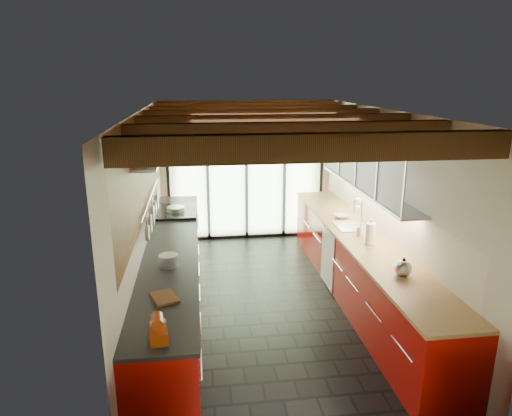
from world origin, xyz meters
name	(u,v)px	position (x,y,z in m)	size (l,w,h in m)	color
ground	(268,302)	(0.00, 0.00, 0.00)	(5.50, 5.50, 0.00)	black
room_shell	(269,186)	(0.00, 0.00, 1.65)	(5.50, 5.50, 5.50)	silver
ceiling_beams	(265,120)	(0.00, 0.38, 2.46)	(3.14, 5.06, 4.90)	#593316
glass_door	(246,153)	(0.00, 2.69, 1.66)	(2.95, 0.10, 2.90)	#C6EAAD
left_counter	(173,277)	(-1.28, 0.00, 0.46)	(0.68, 5.00, 0.92)	#AC0E08
range_stove	(177,239)	(-1.28, 1.45, 0.47)	(0.66, 0.90, 0.97)	silver
right_counter	(359,267)	(1.27, 0.00, 0.46)	(0.68, 5.00, 0.92)	#AC0E08
sink_assembly	(352,224)	(1.29, 0.40, 0.96)	(0.45, 0.52, 0.43)	silver
upper_cabinets_right	(368,164)	(1.43, 0.30, 1.85)	(0.34, 3.00, 3.00)	silver
left_wall_fixtures	(153,172)	(-1.47, 0.18, 1.85)	(0.28, 2.60, 0.96)	silver
stand_mixer	(158,329)	(-1.27, -2.24, 1.01)	(0.17, 0.27, 0.23)	#B7400E
pot_large	(169,261)	(-1.27, -0.73, 0.99)	(0.22, 0.22, 0.14)	silver
pot_small	(176,210)	(-1.27, 1.39, 0.97)	(0.28, 0.28, 0.11)	silver
cutting_board	(164,298)	(-1.27, -1.53, 0.93)	(0.22, 0.31, 0.03)	brown
kettle	(403,267)	(1.27, -1.31, 1.02)	(0.22, 0.25, 0.22)	silver
paper_towel	(370,234)	(1.27, -0.34, 1.06)	(0.13, 0.13, 0.34)	white
soap_bottle	(361,230)	(1.27, 0.00, 1.01)	(0.08, 0.08, 0.17)	silver
bowl	(342,216)	(1.27, 0.81, 0.95)	(0.22, 0.22, 0.05)	silver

